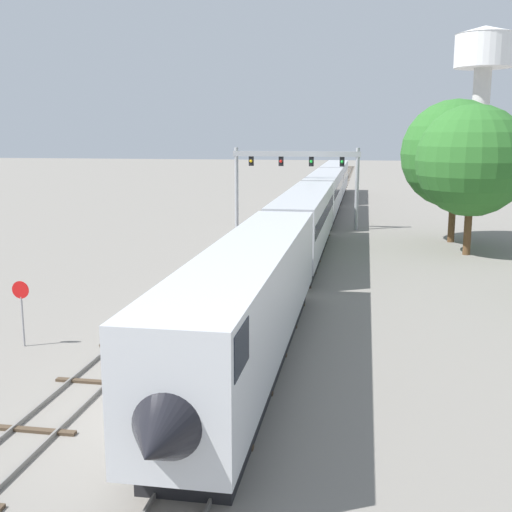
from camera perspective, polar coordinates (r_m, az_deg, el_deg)
name	(u,v)px	position (r m, az deg, el deg)	size (l,w,h in m)	color
ground_plane	(165,413)	(21.93, -8.06, -13.57)	(400.00, 400.00, 0.00)	gray
track_main	(329,207)	(79.60, 6.51, 4.33)	(2.60, 200.00, 0.16)	slate
track_near	(259,230)	(60.45, 0.23, 2.34)	(2.60, 160.00, 0.16)	slate
passenger_train	(317,205)	(59.03, 5.45, 4.56)	(3.04, 91.67, 4.80)	silver
signal_gantry	(296,169)	(61.49, 3.56, 7.68)	(12.10, 0.49, 7.67)	#999BA0
water_tower	(483,65)	(106.14, 19.50, 15.65)	(8.82, 8.82, 24.67)	beige
stop_sign	(22,304)	(29.15, -20.06, -4.03)	(0.76, 0.08, 2.88)	gray
trackside_tree_left	(456,154)	(55.84, 17.27, 8.61)	(8.89, 8.89, 11.76)	brown
trackside_tree_right	(472,161)	(50.23, 18.59, 7.99)	(8.20, 8.20, 11.12)	brown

